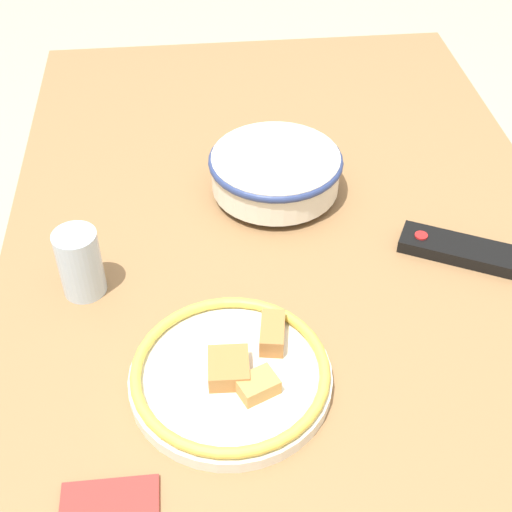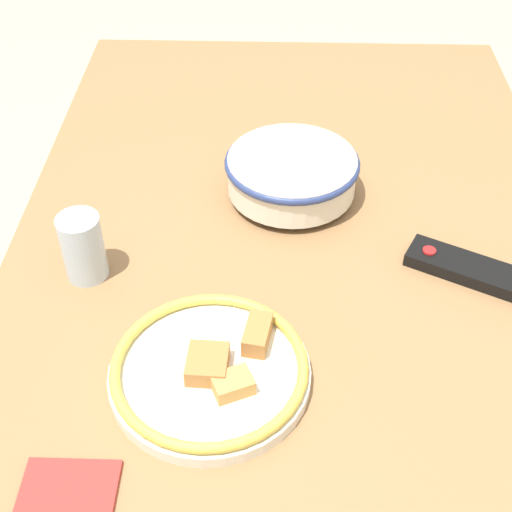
{
  "view_description": "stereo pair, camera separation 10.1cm",
  "coord_description": "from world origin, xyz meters",
  "px_view_note": "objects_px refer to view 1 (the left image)",
  "views": [
    {
      "loc": [
        0.78,
        -0.14,
        1.48
      ],
      "look_at": [
        0.04,
        -0.06,
        0.8
      ],
      "focal_mm": 50.0,
      "sensor_mm": 36.0,
      "label": 1
    },
    {
      "loc": [
        0.78,
        -0.04,
        1.48
      ],
      "look_at": [
        0.04,
        -0.06,
        0.8
      ],
      "focal_mm": 50.0,
      "sensor_mm": 36.0,
      "label": 2
    }
  ],
  "objects_px": {
    "food_plate": "(232,374)",
    "drinking_glass": "(80,263)",
    "noodle_bowl": "(275,171)",
    "tv_remote": "(463,250)"
  },
  "relations": [
    {
      "from": "noodle_bowl",
      "to": "tv_remote",
      "type": "relative_size",
      "value": 1.13
    },
    {
      "from": "noodle_bowl",
      "to": "tv_remote",
      "type": "height_order",
      "value": "noodle_bowl"
    },
    {
      "from": "tv_remote",
      "to": "drinking_glass",
      "type": "distance_m",
      "value": 0.56
    },
    {
      "from": "noodle_bowl",
      "to": "drinking_glass",
      "type": "distance_m",
      "value": 0.36
    },
    {
      "from": "food_plate",
      "to": "drinking_glass",
      "type": "relative_size",
      "value": 2.47
    },
    {
      "from": "noodle_bowl",
      "to": "food_plate",
      "type": "bearing_deg",
      "value": -14.86
    },
    {
      "from": "tv_remote",
      "to": "food_plate",
      "type": "bearing_deg",
      "value": 146.05
    },
    {
      "from": "noodle_bowl",
      "to": "drinking_glass",
      "type": "relative_size",
      "value": 2.12
    },
    {
      "from": "food_plate",
      "to": "drinking_glass",
      "type": "distance_m",
      "value": 0.27
    },
    {
      "from": "food_plate",
      "to": "drinking_glass",
      "type": "bearing_deg",
      "value": -133.78
    }
  ]
}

